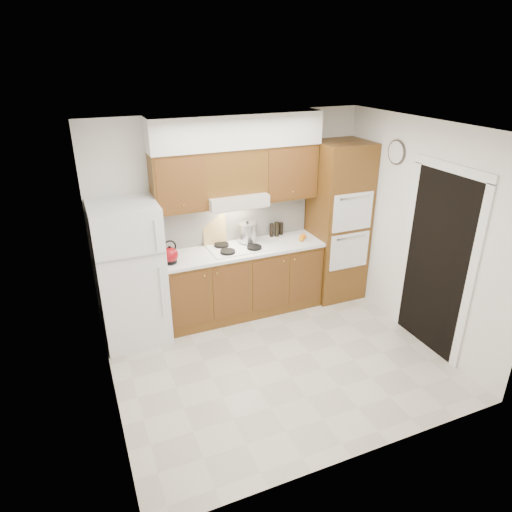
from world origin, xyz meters
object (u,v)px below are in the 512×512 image
(fridge, at_px, (130,274))
(stock_pot, at_px, (247,233))
(oven_cabinet, at_px, (338,222))
(kettle, at_px, (170,255))

(fridge, bearing_deg, stock_pot, 6.17)
(fridge, relative_size, oven_cabinet, 0.78)
(fridge, height_order, oven_cabinet, oven_cabinet)
(kettle, height_order, stock_pot, stock_pot)
(oven_cabinet, distance_m, kettle, 2.37)
(stock_pot, bearing_deg, fridge, -173.83)
(oven_cabinet, xyz_separation_m, kettle, (-2.37, -0.09, -0.05))
(kettle, bearing_deg, fridge, 148.49)
(fridge, distance_m, stock_pot, 1.58)
(stock_pot, bearing_deg, kettle, -168.37)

